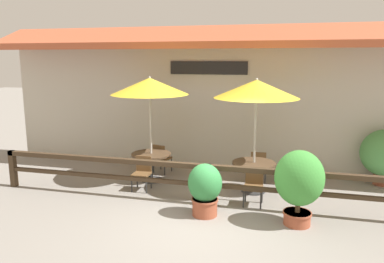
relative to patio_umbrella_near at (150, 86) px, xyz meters
name	(u,v)px	position (x,y,z in m)	size (l,w,h in m)	color
ground_plane	(197,224)	(1.84, -2.38, -2.56)	(60.00, 60.00, 0.00)	gray
building_facade	(229,97)	(1.84, 1.72, -0.39)	(14.28, 1.49, 4.23)	#BCB7A8
patio_railing	(208,175)	(1.84, -1.33, -1.86)	(10.40, 0.14, 0.95)	#3D2D1E
patio_umbrella_near	(150,86)	(0.00, 0.00, 0.00)	(2.03, 2.03, 2.81)	#B7B2A8
dining_table_near	(151,159)	(0.00, 0.00, -1.95)	(1.07, 1.07, 0.76)	#4C3826
chair_near_streetside	(142,172)	(0.03, -0.73, -2.09)	(0.43, 0.43, 0.84)	brown
chair_near_wallside	(161,157)	(0.03, 0.73, -2.09)	(0.51, 0.51, 0.84)	brown
patio_umbrella_middle	(256,89)	(2.76, -0.21, 0.00)	(2.03, 2.03, 2.81)	#B7B2A8
dining_table_middle	(254,168)	(2.76, -0.21, -1.95)	(1.07, 1.07, 0.76)	#4C3826
chair_middle_streetside	(254,184)	(2.83, -1.03, -2.09)	(0.42, 0.42, 0.84)	brown
chair_middle_wallside	(258,165)	(2.82, 0.61, -2.09)	(0.43, 0.43, 0.84)	brown
potted_plant_entrance_palm	(299,182)	(3.78, -1.90, -1.66)	(0.96, 0.87, 1.53)	#9E4C33
potted_plant_corner_fern	(205,188)	(1.90, -1.90, -1.96)	(0.72, 0.65, 1.13)	#9E4C33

